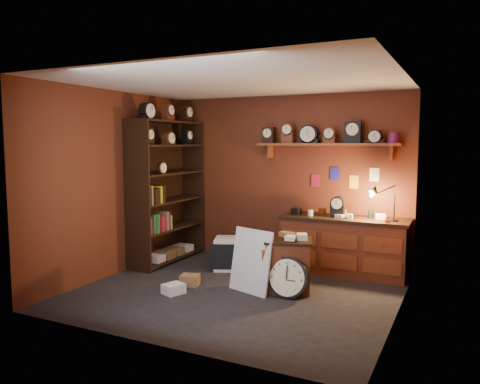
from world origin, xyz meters
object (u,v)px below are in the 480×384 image
shelving_unit (166,185)px  big_round_clock (288,278)px  workbench (344,242)px  low_cabinet (288,263)px

shelving_unit → big_round_clock: size_ratio=4.88×
big_round_clock → workbench: bearing=75.1°
shelving_unit → low_cabinet: size_ratio=3.32×
shelving_unit → low_cabinet: bearing=-15.3°
shelving_unit → low_cabinet: (2.38, -0.65, -0.88)m
workbench → low_cabinet: size_ratio=2.39×
workbench → big_round_clock: (-0.37, -1.41, -0.21)m
big_round_clock → low_cabinet: bearing=109.7°
workbench → low_cabinet: (-0.47, -1.15, -0.10)m
low_cabinet → big_round_clock: low_cabinet is taller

